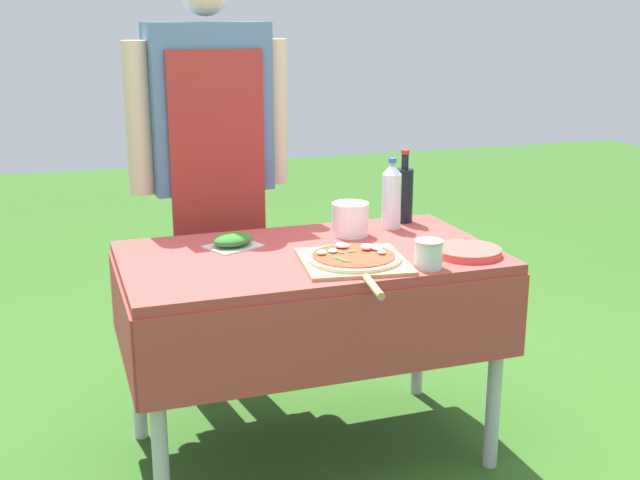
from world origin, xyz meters
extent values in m
plane|color=#2D5B1E|center=(0.00, 0.00, 0.00)|extent=(12.00, 12.00, 0.00)
cube|color=#A83D38|center=(0.00, 0.00, 0.73)|extent=(1.26, 0.72, 0.04)
cube|color=#A83D38|center=(0.00, -0.36, 0.58)|extent=(1.26, 0.01, 0.28)
cube|color=#A83D38|center=(0.00, 0.36, 0.58)|extent=(1.26, 0.01, 0.28)
cube|color=#A83D38|center=(-0.63, 0.00, 0.58)|extent=(0.01, 0.72, 0.28)
cube|color=#A83D38|center=(0.63, 0.00, 0.58)|extent=(0.01, 0.72, 0.28)
cylinder|color=#B7B7BC|center=(-0.57, -0.30, 0.36)|extent=(0.05, 0.05, 0.72)
cylinder|color=#B7B7BC|center=(0.57, -0.30, 0.36)|extent=(0.05, 0.05, 0.72)
cylinder|color=#B7B7BC|center=(-0.57, 0.30, 0.36)|extent=(0.05, 0.05, 0.72)
cylinder|color=#B7B7BC|center=(0.57, 0.30, 0.36)|extent=(0.05, 0.05, 0.72)
cylinder|color=#70604C|center=(-0.12, 0.63, 0.43)|extent=(0.13, 0.13, 0.86)
cylinder|color=#70604C|center=(-0.29, 0.62, 0.43)|extent=(0.13, 0.13, 0.86)
cube|color=#4C7099|center=(-0.20, 0.63, 1.18)|extent=(0.48, 0.23, 0.64)
cube|color=#9E2D28|center=(-0.20, 0.52, 0.94)|extent=(0.37, 0.04, 0.93)
cylinder|color=beige|center=(0.07, 0.65, 1.15)|extent=(0.10, 0.10, 0.57)
cylinder|color=beige|center=(-0.48, 0.61, 1.15)|extent=(0.10, 0.10, 0.57)
cube|color=tan|center=(0.10, -0.16, 0.76)|extent=(0.38, 0.38, 0.01)
cylinder|color=tan|center=(0.06, -0.42, 0.76)|extent=(0.05, 0.18, 0.02)
cylinder|color=beige|center=(0.10, -0.16, 0.77)|extent=(0.31, 0.31, 0.01)
cylinder|color=#D14223|center=(0.10, -0.16, 0.78)|extent=(0.27, 0.27, 0.00)
ellipsoid|color=white|center=(0.04, -0.12, 0.79)|extent=(0.04, 0.05, 0.01)
ellipsoid|color=white|center=(0.09, -0.08, 0.79)|extent=(0.06, 0.06, 0.02)
ellipsoid|color=white|center=(0.19, -0.19, 0.79)|extent=(0.03, 0.03, 0.01)
ellipsoid|color=white|center=(0.00, -0.13, 0.79)|extent=(0.04, 0.03, 0.01)
ellipsoid|color=white|center=(0.19, -0.14, 0.79)|extent=(0.04, 0.05, 0.01)
ellipsoid|color=white|center=(0.16, -0.12, 0.79)|extent=(0.05, 0.06, 0.02)
ellipsoid|color=#286B23|center=(0.05, -0.22, 0.78)|extent=(0.04, 0.04, 0.00)
ellipsoid|color=#286B23|center=(0.10, -0.13, 0.78)|extent=(0.03, 0.02, 0.00)
ellipsoid|color=#286B23|center=(0.07, -0.13, 0.78)|extent=(0.03, 0.03, 0.00)
ellipsoid|color=#286B23|center=(0.04, -0.13, 0.78)|extent=(0.03, 0.02, 0.00)
ellipsoid|color=#286B23|center=(0.04, -0.19, 0.78)|extent=(0.03, 0.04, 0.00)
cylinder|color=black|center=(0.48, 0.29, 0.85)|extent=(0.07, 0.07, 0.21)
cylinder|color=black|center=(0.48, 0.29, 0.99)|extent=(0.03, 0.03, 0.06)
cylinder|color=#B22823|center=(0.48, 0.29, 1.02)|extent=(0.03, 0.03, 0.02)
cylinder|color=silver|center=(0.39, 0.21, 0.85)|extent=(0.07, 0.07, 0.21)
cone|color=silver|center=(0.39, 0.21, 0.98)|extent=(0.07, 0.07, 0.04)
cylinder|color=#335BB2|center=(0.39, 0.21, 1.01)|extent=(0.03, 0.03, 0.02)
cube|color=silver|center=(-0.23, 0.15, 0.75)|extent=(0.21, 0.20, 0.01)
ellipsoid|color=#286B23|center=(-0.23, 0.15, 0.78)|extent=(0.18, 0.17, 0.04)
cylinder|color=silver|center=(0.21, 0.16, 0.81)|extent=(0.13, 0.13, 0.12)
cylinder|color=#DB4C42|center=(0.49, -0.20, 0.75)|extent=(0.23, 0.23, 0.00)
cylinder|color=#DB4C42|center=(0.49, -0.20, 0.76)|extent=(0.23, 0.23, 0.00)
cylinder|color=#DB4C42|center=(0.49, -0.20, 0.76)|extent=(0.23, 0.23, 0.00)
cylinder|color=#DB4C42|center=(0.49, -0.20, 0.77)|extent=(0.23, 0.23, 0.00)
cylinder|color=#DB4C42|center=(0.49, -0.20, 0.77)|extent=(0.22, 0.22, 0.00)
cylinder|color=silver|center=(0.30, -0.29, 0.79)|extent=(0.09, 0.09, 0.08)
cylinder|color=#D14223|center=(0.30, -0.29, 0.78)|extent=(0.08, 0.08, 0.06)
cylinder|color=#B7B2A3|center=(0.30, -0.29, 0.84)|extent=(0.09, 0.09, 0.01)
camera|label=1|loc=(-0.80, -2.48, 1.52)|focal=45.00mm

